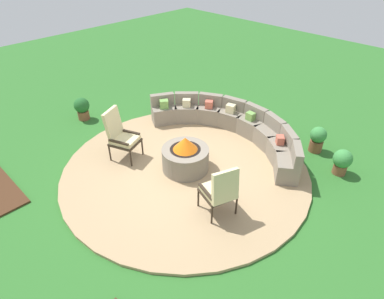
% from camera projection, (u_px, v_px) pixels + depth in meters
% --- Properties ---
extents(ground_plane, '(24.00, 24.00, 0.00)m').
position_uv_depth(ground_plane, '(186.00, 170.00, 7.19)').
color(ground_plane, '#2D6B28').
extents(patio_circle, '(5.28, 5.28, 0.06)m').
position_uv_depth(patio_circle, '(186.00, 169.00, 7.17)').
color(patio_circle, tan).
rests_on(patio_circle, ground_plane).
extents(fire_pit, '(1.00, 1.00, 0.78)m').
position_uv_depth(fire_pit, '(185.00, 157.00, 6.98)').
color(fire_pit, gray).
rests_on(fire_pit, patio_circle).
extents(curved_stone_bench, '(4.25, 1.70, 0.74)m').
position_uv_depth(curved_stone_bench, '(231.00, 126.00, 8.06)').
color(curved_stone_bench, gray).
rests_on(curved_stone_bench, patio_circle).
extents(lounge_chair_front_left, '(0.75, 0.71, 1.16)m').
position_uv_depth(lounge_chair_front_left, '(120.00, 135.00, 7.20)').
color(lounge_chair_front_left, '#2D2319').
rests_on(lounge_chair_front_left, patio_circle).
extents(lounge_chair_front_right, '(0.70, 0.69, 1.04)m').
position_uv_depth(lounge_chair_front_right, '(220.00, 190.00, 5.75)').
color(lounge_chair_front_right, '#2D2319').
rests_on(lounge_chair_front_right, patio_circle).
extents(potted_plant_0, '(0.40, 0.40, 0.58)m').
position_uv_depth(potted_plant_0, '(342.00, 161.00, 6.93)').
color(potted_plant_0, brown).
rests_on(potted_plant_0, ground_plane).
extents(potted_plant_1, '(0.37, 0.37, 0.63)m').
position_uv_depth(potted_plant_1, '(318.00, 138.00, 7.62)').
color(potted_plant_1, brown).
rests_on(potted_plant_1, ground_plane).
extents(potted_plant_2, '(0.41, 0.41, 0.62)m').
position_uv_depth(potted_plant_2, '(82.00, 108.00, 8.89)').
color(potted_plant_2, brown).
rests_on(potted_plant_2, ground_plane).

